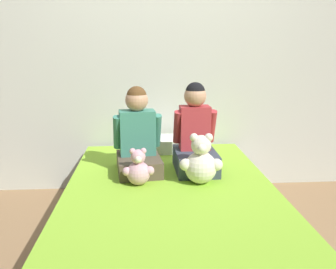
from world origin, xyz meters
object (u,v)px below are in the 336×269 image
bed (170,215)px  teddy_bear_held_by_left_child (138,169)px  child_on_left (138,138)px  teddy_bear_held_by_right_child (201,162)px  child_on_right (195,137)px  pillow_at_headboard (163,144)px

bed → teddy_bear_held_by_left_child: size_ratio=7.87×
child_on_left → teddy_bear_held_by_right_child: bearing=-40.3°
child_on_left → child_on_right: child_on_right is taller
teddy_bear_held_by_left_child → teddy_bear_held_by_right_child: teddy_bear_held_by_right_child is taller
teddy_bear_held_by_right_child → pillow_at_headboard: bearing=108.1°
teddy_bear_held_by_left_child → teddy_bear_held_by_right_child: (0.40, 0.00, 0.04)m
child_on_left → child_on_right: (0.40, -0.00, 0.00)m
child_on_right → pillow_at_headboard: 0.56m
teddy_bear_held_by_right_child → pillow_at_headboard: 0.78m
teddy_bear_held_by_right_child → bed: bearing=-169.2°
pillow_at_headboard → teddy_bear_held_by_left_child: bearing=-104.9°
teddy_bear_held_by_left_child → pillow_at_headboard: (0.20, 0.76, -0.05)m
pillow_at_headboard → teddy_bear_held_by_right_child: bearing=-75.3°
bed → pillow_at_headboard: (0.00, 0.78, 0.27)m
bed → child_on_right: size_ratio=3.06×
pillow_at_headboard → child_on_left: bearing=-112.9°
child_on_left → teddy_bear_held_by_left_child: 0.30m
teddy_bear_held_by_left_child → pillow_at_headboard: bearing=73.0°
bed → teddy_bear_held_by_left_child: 0.37m
teddy_bear_held_by_right_child → pillow_at_headboard: size_ratio=0.64×
child_on_right → teddy_bear_held_by_left_child: bearing=-148.1°
teddy_bear_held_by_left_child → pillow_at_headboard: teddy_bear_held_by_left_child is taller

